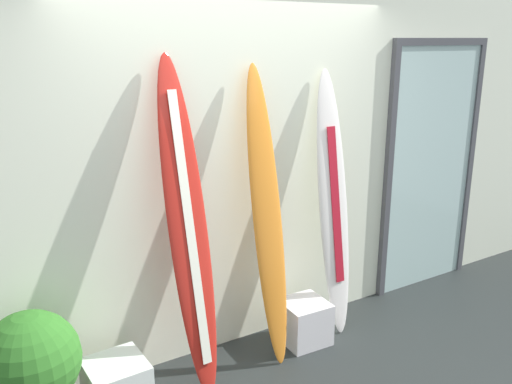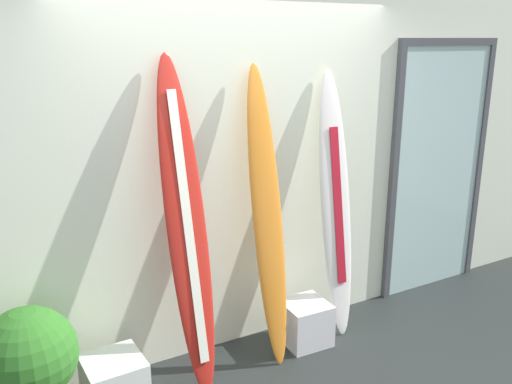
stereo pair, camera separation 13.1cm
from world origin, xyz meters
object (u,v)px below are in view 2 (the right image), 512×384
object	(u,v)px
surfboard_sunset	(268,220)
potted_plant	(29,361)
glass_door	(438,165)
display_block_left	(115,383)
surfboard_ivory	(336,208)
surfboard_crimson	(187,228)
display_block_center	(305,322)

from	to	relation	value
surfboard_sunset	potted_plant	xyz separation A→B (m)	(-1.62, -0.09, -0.54)
glass_door	display_block_left	bearing A→B (deg)	-174.21
surfboard_sunset	potted_plant	distance (m)	1.71
surfboard_sunset	surfboard_ivory	world-z (taller)	surfboard_sunset
surfboard_crimson	glass_door	bearing A→B (deg)	5.97
surfboard_crimson	potted_plant	world-z (taller)	surfboard_crimson
surfboard_sunset	surfboard_ivory	size ratio (longest dim) A/B	1.03
surfboard_crimson	display_block_left	distance (m)	1.07
surfboard_ivory	display_block_left	size ratio (longest dim) A/B	5.53
potted_plant	surfboard_sunset	bearing A→B (deg)	3.05
surfboard_sunset	display_block_left	xyz separation A→B (m)	(-1.15, -0.07, -0.87)
potted_plant	display_block_left	bearing A→B (deg)	2.21
surfboard_sunset	surfboard_crimson	bearing A→B (deg)	-177.99
display_block_center	surfboard_ivory	bearing A→B (deg)	15.97
surfboard_sunset	display_block_center	xyz separation A→B (m)	(0.32, -0.03, -0.87)
potted_plant	display_block_center	bearing A→B (deg)	1.65
surfboard_ivory	display_block_center	bearing A→B (deg)	-164.03
display_block_center	surfboard_sunset	bearing A→B (deg)	174.55
glass_door	potted_plant	world-z (taller)	glass_door
surfboard_ivory	glass_door	bearing A→B (deg)	8.10
surfboard_crimson	surfboard_ivory	xyz separation A→B (m)	(1.25, 0.08, -0.08)
display_block_left	surfboard_crimson	bearing A→B (deg)	4.95
surfboard_crimson	potted_plant	size ratio (longest dim) A/B	2.70
surfboard_ivory	display_block_center	size ratio (longest dim) A/B	5.86
display_block_left	potted_plant	distance (m)	0.57
display_block_center	display_block_left	bearing A→B (deg)	-178.53
surfboard_sunset	display_block_left	distance (m)	1.44
surfboard_ivory	display_block_center	xyz separation A→B (m)	(-0.32, -0.09, -0.84)
surfboard_crimson	display_block_left	xyz separation A→B (m)	(-0.54, -0.05, -0.92)
surfboard_crimson	display_block_center	xyz separation A→B (m)	(0.93, -0.01, -0.93)
surfboard_ivory	potted_plant	xyz separation A→B (m)	(-2.26, -0.15, -0.52)
display_block_center	glass_door	xyz separation A→B (m)	(1.60, 0.27, 1.00)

